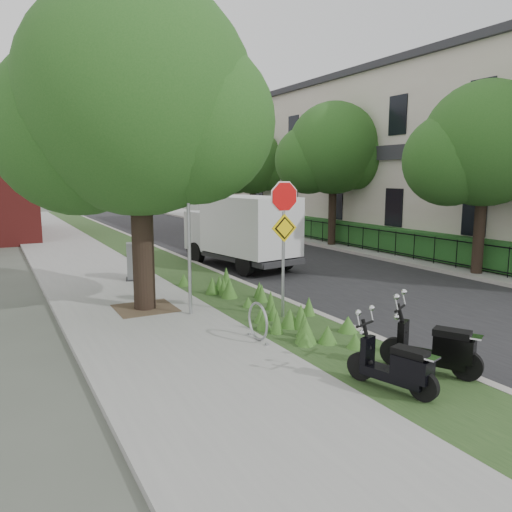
{
  "coord_description": "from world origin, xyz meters",
  "views": [
    {
      "loc": [
        -7.21,
        -8.92,
        3.32
      ],
      "look_at": [
        -1.27,
        2.15,
        1.3
      ],
      "focal_mm": 35.0,
      "sensor_mm": 36.0,
      "label": 1
    }
  ],
  "objects": [
    {
      "name": "scooter_near",
      "position": [
        -0.92,
        -3.54,
        0.5
      ],
      "size": [
        0.92,
        1.49,
        0.79
      ],
      "color": "black",
      "rests_on": "ground"
    },
    {
      "name": "utility_cabinet",
      "position": [
        -3.16,
        6.31,
        0.67
      ],
      "size": [
        0.98,
        0.77,
        1.15
      ],
      "color": "#262628",
      "rests_on": "ground"
    },
    {
      "name": "hedge_far",
      "position": [
        7.9,
        10.0,
        0.67
      ],
      "size": [
        1.0,
        24.0,
        1.1
      ],
      "primitive_type": "cube",
      "color": "#1B4619",
      "rests_on": "footpath_far"
    },
    {
      "name": "kerb_near",
      "position": [
        -0.5,
        10.0,
        0.07
      ],
      "size": [
        0.2,
        60.0,
        0.13
      ],
      "primitive_type": "cube",
      "color": "#9E9991",
      "rests_on": "ground"
    },
    {
      "name": "sign_assembly",
      "position": [
        -1.4,
        0.58,
        2.33
      ],
      "size": [
        0.94,
        0.08,
        3.22
      ],
      "color": "#A5A8AD",
      "rests_on": "ground"
    },
    {
      "name": "kerb_far",
      "position": [
        6.5,
        10.0,
        0.07
      ],
      "size": [
        0.2,
        60.0,
        0.13
      ],
      "primitive_type": "cube",
      "color": "#9E9991",
      "rests_on": "ground"
    },
    {
      "name": "road",
      "position": [
        3.0,
        10.0,
        0.01
      ],
      "size": [
        7.0,
        60.0,
        0.01
      ],
      "primitive_type": "cube",
      "color": "black",
      "rests_on": "ground"
    },
    {
      "name": "box_truck",
      "position": [
        0.83,
        7.14,
        1.45
      ],
      "size": [
        2.73,
        5.16,
        2.22
      ],
      "color": "#262628",
      "rests_on": "ground"
    },
    {
      "name": "bike_hoop",
      "position": [
        -2.7,
        -0.6,
        0.5
      ],
      "size": [
        0.06,
        0.78,
        0.77
      ],
      "color": "#A5A8AD",
      "rests_on": "ground"
    },
    {
      "name": "bare_post",
      "position": [
        -3.2,
        1.8,
        2.12
      ],
      "size": [
        0.08,
        0.08,
        4.0
      ],
      "color": "#A5A8AD",
      "rests_on": "ground"
    },
    {
      "name": "far_tree_a",
      "position": [
        6.94,
        2.05,
        4.13
      ],
      "size": [
        4.6,
        4.1,
        6.22
      ],
      "color": "black",
      "rests_on": "ground"
    },
    {
      "name": "sidewalk_near",
      "position": [
        -4.25,
        10.0,
        0.06
      ],
      "size": [
        3.5,
        60.0,
        0.12
      ],
      "primitive_type": "cube",
      "color": "gray",
      "rests_on": "ground"
    },
    {
      "name": "ground",
      "position": [
        0.0,
        0.0,
        0.0
      ],
      "size": [
        120.0,
        120.0,
        0.0
      ],
      "primitive_type": "plane",
      "color": "#4C5147",
      "rests_on": "ground"
    },
    {
      "name": "fence_far",
      "position": [
        7.2,
        10.0,
        0.67
      ],
      "size": [
        0.04,
        24.0,
        1.0
      ],
      "color": "black",
      "rests_on": "ground"
    },
    {
      "name": "verge",
      "position": [
        -1.5,
        10.0,
        0.06
      ],
      "size": [
        2.0,
        60.0,
        0.12
      ],
      "primitive_type": "cube",
      "color": "#233F1B",
      "rests_on": "ground"
    },
    {
      "name": "footpath_far",
      "position": [
        8.2,
        10.0,
        0.06
      ],
      "size": [
        3.2,
        60.0,
        0.12
      ],
      "primitive_type": "cube",
      "color": "gray",
      "rests_on": "ground"
    },
    {
      "name": "street_tree_main",
      "position": [
        -4.08,
        2.86,
        4.8
      ],
      "size": [
        6.21,
        5.54,
        7.66
      ],
      "color": "black",
      "rests_on": "ground"
    },
    {
      "name": "terrace_houses",
      "position": [
        11.49,
        10.0,
        4.16
      ],
      "size": [
        7.4,
        26.4,
        8.2
      ],
      "color": "beige",
      "rests_on": "ground"
    },
    {
      "name": "far_tree_b",
      "position": [
        6.94,
        10.05,
        4.37
      ],
      "size": [
        4.83,
        4.31,
        6.56
      ],
      "color": "black",
      "rests_on": "ground"
    },
    {
      "name": "scooter_far",
      "position": [
        -2.0,
        -3.75,
        0.47
      ],
      "size": [
        0.6,
        1.48,
        0.72
      ],
      "color": "black",
      "rests_on": "ground"
    },
    {
      "name": "far_tree_c",
      "position": [
        6.94,
        18.04,
        3.95
      ],
      "size": [
        4.37,
        3.89,
        5.93
      ],
      "color": "black",
      "rests_on": "ground"
    }
  ]
}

